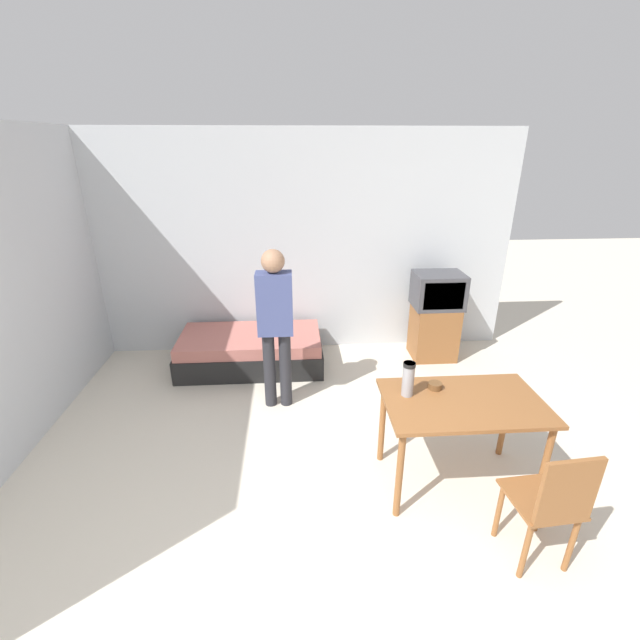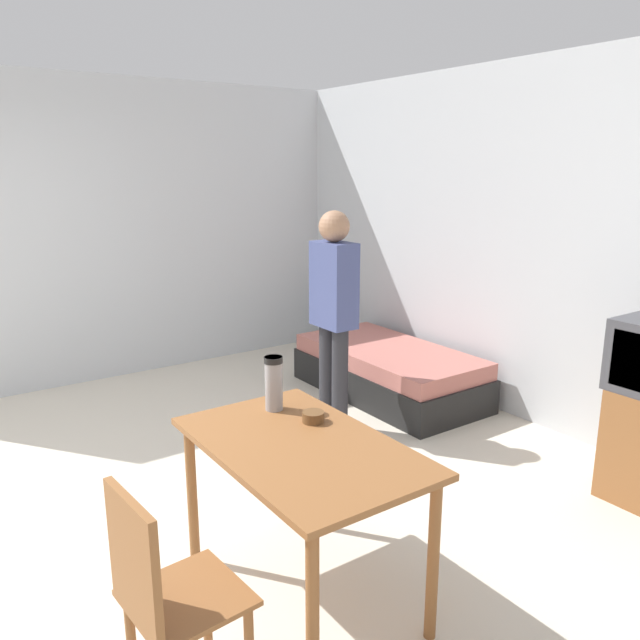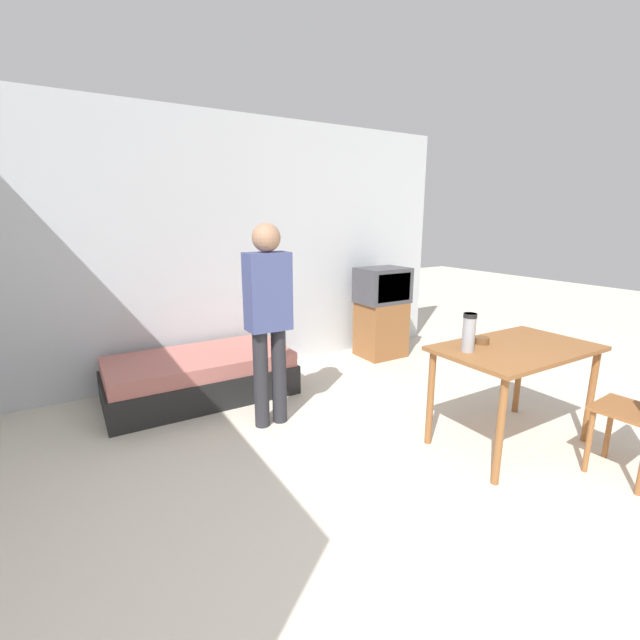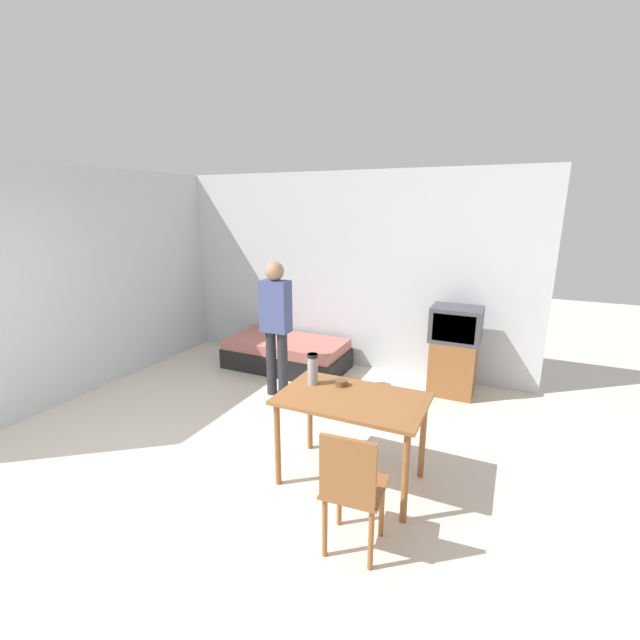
{
  "view_description": "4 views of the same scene",
  "coord_description": "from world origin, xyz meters",
  "views": [
    {
      "loc": [
        0.06,
        -1.52,
        2.53
      ],
      "look_at": [
        0.31,
        2.2,
        0.97
      ],
      "focal_mm": 24.0,
      "sensor_mm": 36.0,
      "label": 1
    },
    {
      "loc": [
        3.4,
        -0.27,
        1.94
      ],
      "look_at": [
        0.35,
        1.85,
        1.02
      ],
      "focal_mm": 35.0,
      "sensor_mm": 36.0,
      "label": 2
    },
    {
      "loc": [
        -1.45,
        -0.72,
        1.68
      ],
      "look_at": [
        0.27,
        2.16,
        0.87
      ],
      "focal_mm": 24.0,
      "sensor_mm": 36.0,
      "label": 3
    },
    {
      "loc": [
        2.39,
        -1.87,
        2.25
      ],
      "look_at": [
        0.56,
        2.06,
        1.08
      ],
      "focal_mm": 24.0,
      "sensor_mm": 36.0,
      "label": 4
    }
  ],
  "objects": [
    {
      "name": "mate_bowl",
      "position": [
        1.14,
        1.27,
        0.79
      ],
      "size": [
        0.1,
        0.1,
        0.05
      ],
      "color": "brown",
      "rests_on": "dining_table"
    },
    {
      "name": "tv",
      "position": [
        1.8,
        3.25,
        0.56
      ],
      "size": [
        0.58,
        0.45,
        1.09
      ],
      "color": "brown",
      "rests_on": "ground_plane"
    },
    {
      "name": "thermos_flask",
      "position": [
        0.9,
        1.2,
        0.91
      ],
      "size": [
        0.09,
        0.09,
        0.27
      ],
      "color": "#99999E",
      "rests_on": "dining_table"
    },
    {
      "name": "person_standing",
      "position": [
        -0.12,
        2.3,
        0.95
      ],
      "size": [
        0.34,
        0.22,
        1.64
      ],
      "color": "#28282D",
      "rests_on": "ground_plane"
    },
    {
      "name": "daybed",
      "position": [
        -0.46,
        3.15,
        0.21
      ],
      "size": [
        1.7,
        0.86,
        0.42
      ],
      "color": "black",
      "rests_on": "ground_plane"
    },
    {
      "name": "wall_back",
      "position": [
        0.0,
        3.68,
        1.35
      ],
      "size": [
        5.59,
        0.06,
        2.7
      ],
      "color": "silver",
      "rests_on": "ground_plane"
    },
    {
      "name": "wooden_chair",
      "position": [
        1.58,
        0.34,
        0.52
      ],
      "size": [
        0.42,
        0.42,
        0.92
      ],
      "color": "brown",
      "rests_on": "ground_plane"
    },
    {
      "name": "dining_table",
      "position": [
        1.3,
        1.09,
        0.66
      ],
      "size": [
        1.18,
        0.72,
        0.76
      ],
      "color": "brown",
      "rests_on": "ground_plane"
    },
    {
      "name": "ground_plane",
      "position": [
        0.0,
        0.0,
        0.0
      ],
      "size": [
        20.0,
        20.0,
        0.0
      ],
      "primitive_type": "plane",
      "color": "beige"
    }
  ]
}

